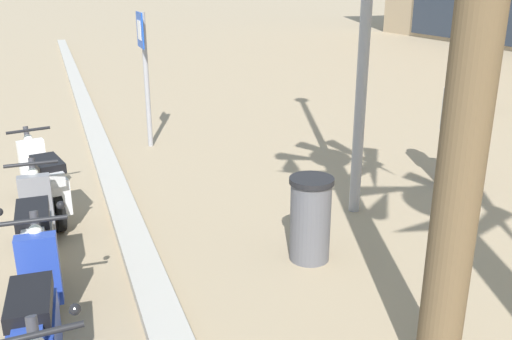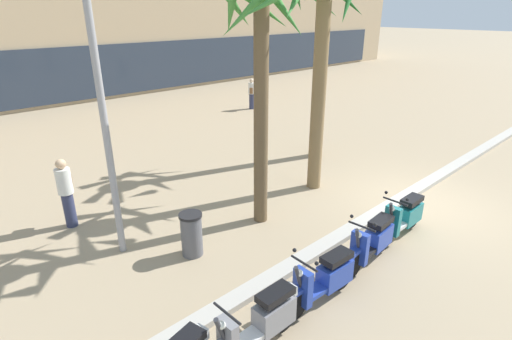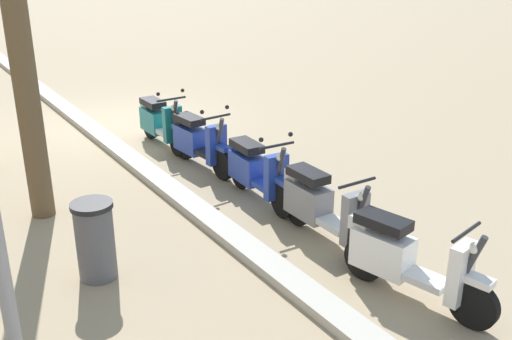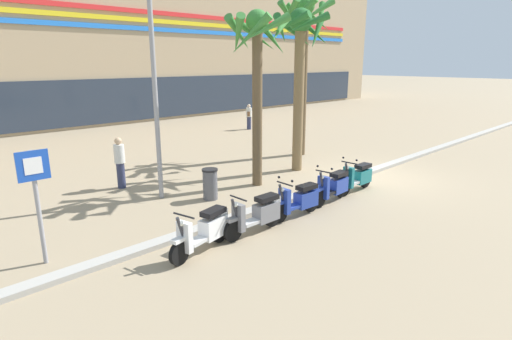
{
  "view_description": "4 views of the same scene",
  "coord_description": "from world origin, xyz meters",
  "px_view_note": "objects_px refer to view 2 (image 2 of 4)",
  "views": [
    {
      "loc": [
        -0.76,
        -0.22,
        2.94
      ],
      "look_at": [
        -6.5,
        1.92,
        0.81
      ],
      "focal_mm": 38.79,
      "sensor_mm": 36.0,
      "label": 1
    },
    {
      "loc": [
        -9.62,
        -3.88,
        4.8
      ],
      "look_at": [
        -3.85,
        2.26,
        1.4
      ],
      "focal_mm": 28.0,
      "sensor_mm": 36.0,
      "label": 2
    },
    {
      "loc": [
        -11.79,
        4.01,
        3.73
      ],
      "look_at": [
        -5.81,
        0.12,
        0.93
      ],
      "focal_mm": 41.89,
      "sensor_mm": 36.0,
      "label": 3
    },
    {
      "loc": [
        -12.88,
        -7.22,
        4.06
      ],
      "look_at": [
        -5.61,
        0.33,
        1.27
      ],
      "focal_mm": 28.67,
      "sensor_mm": 36.0,
      "label": 4
    }
  ],
  "objects_px": {
    "scooter_blue_second_in_line": "(373,241)",
    "palm_tree_mid_walkway": "(323,29)",
    "palm_tree_near_sign": "(325,3)",
    "scooter_blue_tail_end": "(325,278)",
    "palm_tree_by_mall_entrance": "(261,37)",
    "scooter_teal_last_in_row": "(404,216)",
    "pedestrian_by_palm_tree": "(252,93)",
    "litter_bin": "(192,234)",
    "scooter_grey_far_back": "(261,322)",
    "street_lamp": "(93,46)",
    "pedestrian_strolling_near_curb": "(66,191)"
  },
  "relations": [
    {
      "from": "pedestrian_by_palm_tree",
      "to": "pedestrian_strolling_near_curb",
      "type": "height_order",
      "value": "pedestrian_strolling_near_curb"
    },
    {
      "from": "scooter_blue_second_in_line",
      "to": "litter_bin",
      "type": "bearing_deg",
      "value": 133.59
    },
    {
      "from": "palm_tree_mid_walkway",
      "to": "litter_bin",
      "type": "bearing_deg",
      "value": -174.38
    },
    {
      "from": "palm_tree_mid_walkway",
      "to": "street_lamp",
      "type": "relative_size",
      "value": 0.85
    },
    {
      "from": "palm_tree_by_mall_entrance",
      "to": "palm_tree_mid_walkway",
      "type": "bearing_deg",
      "value": 8.24
    },
    {
      "from": "scooter_grey_far_back",
      "to": "scooter_teal_last_in_row",
      "type": "bearing_deg",
      "value": 1.94
    },
    {
      "from": "scooter_grey_far_back",
      "to": "pedestrian_by_palm_tree",
      "type": "height_order",
      "value": "pedestrian_by_palm_tree"
    },
    {
      "from": "scooter_grey_far_back",
      "to": "scooter_teal_last_in_row",
      "type": "xyz_separation_m",
      "value": [
        4.66,
        0.16,
        -0.01
      ]
    },
    {
      "from": "pedestrian_strolling_near_curb",
      "to": "palm_tree_near_sign",
      "type": "bearing_deg",
      "value": -6.0
    },
    {
      "from": "palm_tree_mid_walkway",
      "to": "pedestrian_by_palm_tree",
      "type": "height_order",
      "value": "palm_tree_mid_walkway"
    },
    {
      "from": "scooter_grey_far_back",
      "to": "scooter_teal_last_in_row",
      "type": "distance_m",
      "value": 4.66
    },
    {
      "from": "street_lamp",
      "to": "scooter_blue_tail_end",
      "type": "bearing_deg",
      "value": -64.31
    },
    {
      "from": "palm_tree_near_sign",
      "to": "street_lamp",
      "type": "relative_size",
      "value": 0.97
    },
    {
      "from": "scooter_grey_far_back",
      "to": "palm_tree_mid_walkway",
      "type": "bearing_deg",
      "value": 31.71
    },
    {
      "from": "scooter_blue_second_in_line",
      "to": "palm_tree_near_sign",
      "type": "relative_size",
      "value": 0.26
    },
    {
      "from": "scooter_blue_second_in_line",
      "to": "scooter_teal_last_in_row",
      "type": "height_order",
      "value": "same"
    },
    {
      "from": "pedestrian_strolling_near_curb",
      "to": "scooter_grey_far_back",
      "type": "bearing_deg",
      "value": -82.74
    },
    {
      "from": "scooter_blue_tail_end",
      "to": "pedestrian_strolling_near_curb",
      "type": "height_order",
      "value": "pedestrian_strolling_near_curb"
    },
    {
      "from": "palm_tree_near_sign",
      "to": "pedestrian_by_palm_tree",
      "type": "xyz_separation_m",
      "value": [
        3.12,
        6.76,
        -4.16
      ]
    },
    {
      "from": "street_lamp",
      "to": "scooter_blue_second_in_line",
      "type": "bearing_deg",
      "value": -47.07
    },
    {
      "from": "scooter_grey_far_back",
      "to": "pedestrian_by_palm_tree",
      "type": "distance_m",
      "value": 15.7
    },
    {
      "from": "scooter_blue_second_in_line",
      "to": "litter_bin",
      "type": "height_order",
      "value": "scooter_blue_second_in_line"
    },
    {
      "from": "scooter_blue_tail_end",
      "to": "pedestrian_by_palm_tree",
      "type": "distance_m",
      "value": 14.71
    },
    {
      "from": "scooter_blue_second_in_line",
      "to": "scooter_blue_tail_end",
      "type": "bearing_deg",
      "value": -176.99
    },
    {
      "from": "pedestrian_strolling_near_curb",
      "to": "street_lamp",
      "type": "bearing_deg",
      "value": -77.64
    },
    {
      "from": "palm_tree_mid_walkway",
      "to": "litter_bin",
      "type": "relative_size",
      "value": 6.2
    },
    {
      "from": "palm_tree_near_sign",
      "to": "pedestrian_strolling_near_curb",
      "type": "height_order",
      "value": "palm_tree_near_sign"
    },
    {
      "from": "scooter_blue_tail_end",
      "to": "street_lamp",
      "type": "bearing_deg",
      "value": 115.69
    },
    {
      "from": "palm_tree_near_sign",
      "to": "pedestrian_by_palm_tree",
      "type": "bearing_deg",
      "value": 65.22
    },
    {
      "from": "palm_tree_mid_walkway",
      "to": "pedestrian_strolling_near_curb",
      "type": "relative_size",
      "value": 3.48
    },
    {
      "from": "scooter_blue_tail_end",
      "to": "scooter_blue_second_in_line",
      "type": "distance_m",
      "value": 1.68
    },
    {
      "from": "scooter_blue_tail_end",
      "to": "pedestrian_by_palm_tree",
      "type": "xyz_separation_m",
      "value": [
        8.98,
        11.64,
        0.36
      ]
    },
    {
      "from": "street_lamp",
      "to": "scooter_grey_far_back",
      "type": "bearing_deg",
      "value": -85.15
    },
    {
      "from": "litter_bin",
      "to": "scooter_grey_far_back",
      "type": "bearing_deg",
      "value": -103.7
    },
    {
      "from": "scooter_blue_second_in_line",
      "to": "palm_tree_mid_walkway",
      "type": "height_order",
      "value": "palm_tree_mid_walkway"
    },
    {
      "from": "palm_tree_by_mall_entrance",
      "to": "pedestrian_strolling_near_curb",
      "type": "xyz_separation_m",
      "value": [
        -3.46,
        2.87,
        -3.37
      ]
    },
    {
      "from": "scooter_grey_far_back",
      "to": "palm_tree_by_mall_entrance",
      "type": "bearing_deg",
      "value": 46.32
    },
    {
      "from": "litter_bin",
      "to": "scooter_blue_tail_end",
      "type": "bearing_deg",
      "value": -72.45
    },
    {
      "from": "scooter_grey_far_back",
      "to": "pedestrian_strolling_near_curb",
      "type": "height_order",
      "value": "pedestrian_strolling_near_curb"
    },
    {
      "from": "scooter_blue_tail_end",
      "to": "pedestrian_by_palm_tree",
      "type": "height_order",
      "value": "pedestrian_by_palm_tree"
    },
    {
      "from": "scooter_teal_last_in_row",
      "to": "pedestrian_by_palm_tree",
      "type": "bearing_deg",
      "value": 62.9
    },
    {
      "from": "pedestrian_by_palm_tree",
      "to": "litter_bin",
      "type": "height_order",
      "value": "pedestrian_by_palm_tree"
    },
    {
      "from": "litter_bin",
      "to": "palm_tree_near_sign",
      "type": "bearing_deg",
      "value": 17.36
    },
    {
      "from": "scooter_blue_tail_end",
      "to": "litter_bin",
      "type": "height_order",
      "value": "scooter_blue_tail_end"
    },
    {
      "from": "palm_tree_mid_walkway",
      "to": "litter_bin",
      "type": "height_order",
      "value": "palm_tree_mid_walkway"
    },
    {
      "from": "pedestrian_strolling_near_curb",
      "to": "scooter_blue_tail_end",
      "type": "bearing_deg",
      "value": -68.28
    },
    {
      "from": "scooter_blue_second_in_line",
      "to": "palm_tree_mid_walkway",
      "type": "distance_m",
      "value": 5.37
    },
    {
      "from": "palm_tree_near_sign",
      "to": "litter_bin",
      "type": "xyz_separation_m",
      "value": [
        -6.73,
        -2.11,
        -4.49
      ]
    },
    {
      "from": "scooter_blue_second_in_line",
      "to": "pedestrian_strolling_near_curb",
      "type": "relative_size",
      "value": 1.03
    },
    {
      "from": "scooter_grey_far_back",
      "to": "palm_tree_mid_walkway",
      "type": "distance_m",
      "value": 7.26
    }
  ]
}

